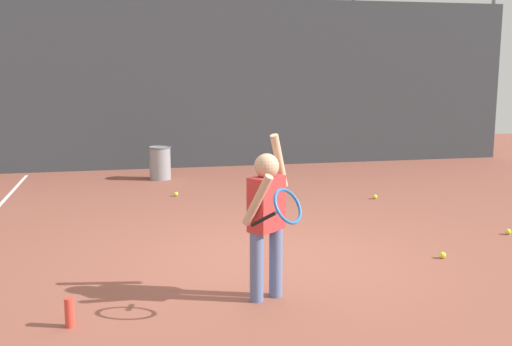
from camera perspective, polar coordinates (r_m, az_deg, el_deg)
name	(u,v)px	position (r m, az deg, el deg)	size (l,w,h in m)	color
ground_plane	(273,256)	(6.19, 1.58, -7.81)	(20.00, 20.00, 0.00)	brown
back_fence_windscreen	(200,84)	(11.63, -5.27, 8.34)	(12.53, 0.08, 3.18)	#383D42
fence_post_1	(29,80)	(11.72, -20.48, 8.15)	(0.09, 0.09, 3.33)	slate
fence_post_2	(200,80)	(11.69, -5.31, 8.71)	(0.09, 0.09, 3.33)	slate
fence_post_3	(352,79)	(12.44, 8.98, 8.69)	(0.09, 0.09, 3.33)	slate
fence_post_4	(489,79)	(13.83, 21.01, 8.27)	(0.09, 0.09, 3.33)	slate
tennis_player	(267,213)	(4.87, 1.07, -3.77)	(0.47, 0.86, 1.35)	slate
ball_hopper	(160,163)	(10.49, -8.99, 0.98)	(0.38, 0.38, 0.56)	gray
water_bottle	(69,313)	(4.75, -17.09, -12.40)	(0.07, 0.07, 0.22)	#D83F33
tennis_ball_0	(375,197)	(8.99, 11.09, -2.20)	(0.07, 0.07, 0.07)	#CCE033
tennis_ball_2	(442,255)	(6.39, 17.08, -7.37)	(0.07, 0.07, 0.07)	#CCE033
tennis_ball_3	(176,194)	(9.09, -7.52, -1.97)	(0.07, 0.07, 0.07)	#CCE033
tennis_ball_4	(508,232)	(7.53, 22.56, -5.10)	(0.07, 0.07, 0.07)	#CCE033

